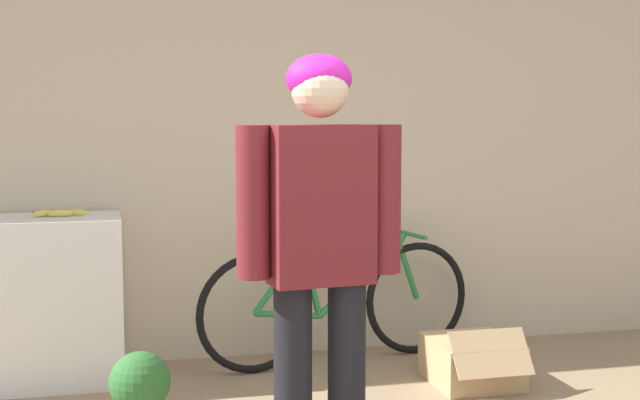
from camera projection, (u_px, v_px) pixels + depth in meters
name	position (u px, v px, depth m)	size (l,w,h in m)	color
wall_back	(258.00, 129.00, 5.04)	(8.00, 0.07, 2.60)	beige
side_shelf	(45.00, 300.00, 4.57)	(0.77, 0.49, 0.86)	white
person	(320.00, 237.00, 3.25)	(0.61, 0.24, 1.60)	black
bicycle	(339.00, 301.00, 4.94)	(1.62, 0.46, 0.72)	black
banana	(59.00, 213.00, 4.54)	(0.29, 0.08, 0.04)	#EAD64C
cardboard_box	(472.00, 361.00, 4.58)	(0.42, 0.54, 0.32)	tan
potted_plant	(140.00, 392.00, 3.76)	(0.26, 0.26, 0.39)	brown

